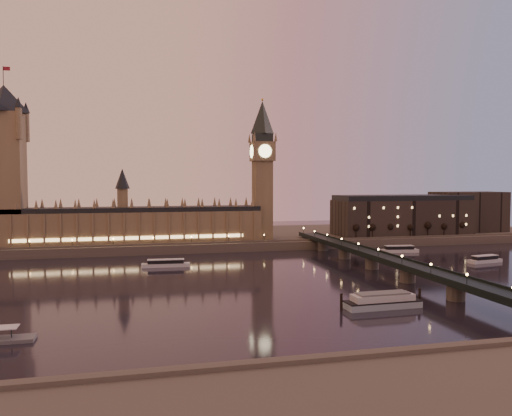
% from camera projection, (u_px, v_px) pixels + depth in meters
% --- Properties ---
extents(ground, '(700.00, 700.00, 0.00)m').
position_uv_depth(ground, '(215.00, 283.00, 240.66)').
color(ground, black).
rests_on(ground, ground).
extents(far_embankment, '(560.00, 130.00, 6.00)m').
position_uv_depth(far_embankment, '(221.00, 238.00, 407.71)').
color(far_embankment, '#423D35').
rests_on(far_embankment, ground).
extents(palace_of_westminster, '(180.00, 26.62, 52.00)m').
position_uv_depth(palace_of_westminster, '(132.00, 221.00, 347.75)').
color(palace_of_westminster, brown).
rests_on(palace_of_westminster, ground).
extents(victoria_tower, '(31.68, 31.68, 118.00)m').
position_uv_depth(victoria_tower, '(5.00, 156.00, 326.92)').
color(victoria_tower, brown).
rests_on(victoria_tower, ground).
extents(big_ben, '(17.68, 17.68, 104.00)m').
position_uv_depth(big_ben, '(262.00, 161.00, 367.19)').
color(big_ben, brown).
rests_on(big_ben, ground).
extents(westminster_bridge, '(13.20, 260.00, 15.30)m').
position_uv_depth(westminster_bridge, '(388.00, 265.00, 261.52)').
color(westminster_bridge, black).
rests_on(westminster_bridge, ground).
extents(city_block, '(155.00, 45.00, 34.00)m').
position_uv_depth(city_block, '(425.00, 214.00, 411.67)').
color(city_block, black).
rests_on(city_block, ground).
extents(bare_tree_0, '(5.17, 5.17, 10.52)m').
position_uv_depth(bare_tree_0, '(354.00, 228.00, 374.00)').
color(bare_tree_0, black).
rests_on(bare_tree_0, ground).
extents(bare_tree_1, '(5.17, 5.17, 10.52)m').
position_uv_depth(bare_tree_1, '(373.00, 228.00, 377.58)').
color(bare_tree_1, black).
rests_on(bare_tree_1, ground).
extents(bare_tree_2, '(5.17, 5.17, 10.52)m').
position_uv_depth(bare_tree_2, '(392.00, 227.00, 381.15)').
color(bare_tree_2, black).
rests_on(bare_tree_2, ground).
extents(bare_tree_3, '(5.17, 5.17, 10.52)m').
position_uv_depth(bare_tree_3, '(410.00, 227.00, 384.73)').
color(bare_tree_3, black).
rests_on(bare_tree_3, ground).
extents(bare_tree_4, '(5.17, 5.17, 10.52)m').
position_uv_depth(bare_tree_4, '(428.00, 227.00, 388.31)').
color(bare_tree_4, black).
rests_on(bare_tree_4, ground).
extents(bare_tree_5, '(5.17, 5.17, 10.52)m').
position_uv_depth(bare_tree_5, '(445.00, 226.00, 391.88)').
color(bare_tree_5, black).
rests_on(bare_tree_5, ground).
extents(bare_tree_6, '(5.17, 5.17, 10.52)m').
position_uv_depth(bare_tree_6, '(463.00, 226.00, 395.46)').
color(bare_tree_6, black).
rests_on(bare_tree_6, ground).
extents(cruise_boat_a, '(27.81, 7.62, 4.40)m').
position_uv_depth(cruise_boat_a, '(166.00, 263.00, 286.97)').
color(cruise_boat_a, silver).
rests_on(cruise_boat_a, ground).
extents(cruise_boat_b, '(26.61, 9.78, 4.80)m').
position_uv_depth(cruise_boat_b, '(399.00, 249.00, 345.06)').
color(cruise_boat_b, silver).
rests_on(cruise_boat_b, ground).
extents(cruise_boat_c, '(23.13, 9.75, 4.49)m').
position_uv_depth(cruise_boat_c, '(485.00, 259.00, 301.67)').
color(cruise_boat_c, silver).
rests_on(cruise_boat_c, ground).
extents(moored_barge, '(35.08, 9.45, 6.43)m').
position_uv_depth(moored_barge, '(383.00, 301.00, 194.08)').
color(moored_barge, '#90A7B7').
rests_on(moored_barge, ground).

